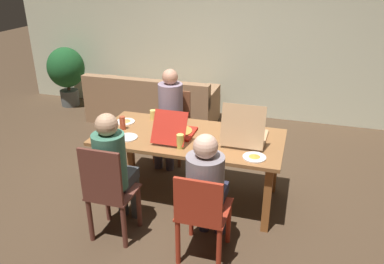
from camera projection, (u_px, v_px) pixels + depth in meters
The scene contains 19 objects.
ground_plane at pixel (189, 195), 4.24m from camera, with size 20.00×20.00×0.00m, color #4A3725.
back_wall at pixel (238, 28), 5.98m from camera, with size 7.81×0.12×2.87m, color beige.
dining_table at pixel (189, 143), 3.98m from camera, with size 1.93×0.92×0.73m.
chair_0 at pixel (108, 192), 3.38m from camera, with size 0.40×0.39×0.97m.
person_0 at pixel (114, 165), 3.42m from camera, with size 0.29×0.49×1.22m.
chair_1 at pixel (173, 124), 4.93m from camera, with size 0.40×0.45×0.87m.
person_1 at pixel (169, 110), 4.72m from camera, with size 0.31×0.50×1.21m.
chair_2 at pixel (202, 214), 3.15m from camera, with size 0.42×0.45×0.86m.
person_2 at pixel (207, 183), 3.19m from camera, with size 0.32×0.51×1.15m.
pizza_box_0 at pixel (245, 134), 3.84m from camera, with size 0.42×0.52×0.43m.
pizza_box_1 at pixel (176, 131), 3.93m from camera, with size 0.34×0.52×0.32m.
plate_0 at pixel (125, 121), 4.27m from camera, with size 0.22×0.22×0.03m.
plate_1 at pixel (254, 157), 3.49m from camera, with size 0.22×0.22×0.03m.
plate_2 at pixel (127, 137), 3.89m from camera, with size 0.21×0.21×0.01m.
drinking_glass_0 at pixel (180, 141), 3.65m from camera, with size 0.07×0.07×0.14m, color #D8CB5B.
drinking_glass_1 at pixel (153, 115), 4.33m from camera, with size 0.07×0.07×0.11m, color #E4C863.
drinking_glass_2 at pixel (123, 123), 4.07m from camera, with size 0.06×0.06×0.15m, color #B6462C.
couch at pixel (152, 105), 6.13m from camera, with size 2.04×0.83×0.78m.
potted_plant at pixel (66, 70), 6.67m from camera, with size 0.64×0.64×1.05m.
Camera 1 is at (1.05, -3.43, 2.37)m, focal length 35.59 mm.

